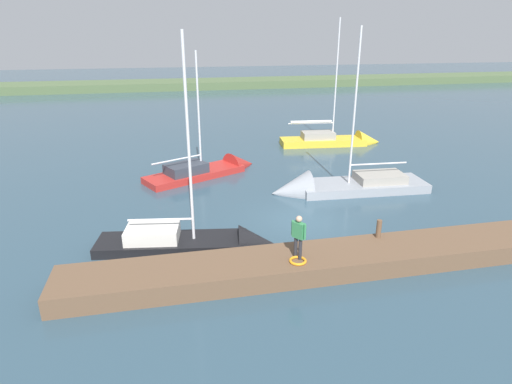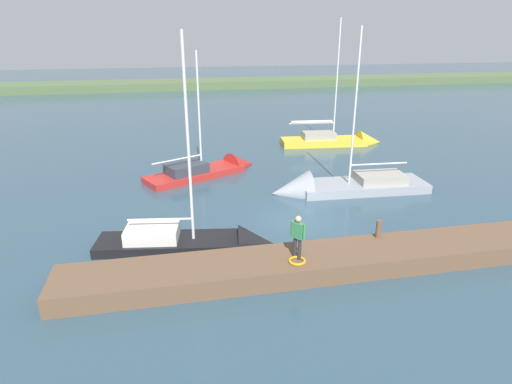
{
  "view_description": "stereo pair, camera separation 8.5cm",
  "coord_description": "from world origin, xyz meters",
  "px_view_note": "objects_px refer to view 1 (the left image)",
  "views": [
    {
      "loc": [
        6.13,
        18.28,
        8.8
      ],
      "look_at": [
        1.93,
        -1.79,
        1.05
      ],
      "focal_mm": 29.79,
      "sensor_mm": 36.0,
      "label": 1
    },
    {
      "loc": [
        6.05,
        18.3,
        8.8
      ],
      "look_at": [
        1.93,
        -1.79,
        1.05
      ],
      "focal_mm": 29.79,
      "sensor_mm": 36.0,
      "label": 2
    }
  ],
  "objects_px": {
    "sailboat_far_right": "(198,244)",
    "person_on_dock": "(298,234)",
    "mooring_post_near": "(379,229)",
    "sailboat_outer_mooring": "(213,171)",
    "sailboat_behind_pier": "(333,189)",
    "life_ring_buoy": "(298,261)",
    "sailboat_inner_slip": "(338,142)"
  },
  "relations": [
    {
      "from": "sailboat_far_right",
      "to": "person_on_dock",
      "type": "bearing_deg",
      "value": -32.84
    },
    {
      "from": "sailboat_outer_mooring",
      "to": "person_on_dock",
      "type": "distance_m",
      "value": 13.53
    },
    {
      "from": "sailboat_inner_slip",
      "to": "sailboat_outer_mooring",
      "type": "height_order",
      "value": "sailboat_inner_slip"
    },
    {
      "from": "mooring_post_near",
      "to": "sailboat_far_right",
      "type": "distance_m",
      "value": 7.72
    },
    {
      "from": "sailboat_behind_pier",
      "to": "person_on_dock",
      "type": "relative_size",
      "value": 5.86
    },
    {
      "from": "life_ring_buoy",
      "to": "person_on_dock",
      "type": "bearing_deg",
      "value": -104.85
    },
    {
      "from": "sailboat_far_right",
      "to": "sailboat_behind_pier",
      "type": "bearing_deg",
      "value": 40.87
    },
    {
      "from": "life_ring_buoy",
      "to": "sailboat_far_right",
      "type": "xyz_separation_m",
      "value": [
        3.48,
        -3.38,
        -0.67
      ]
    },
    {
      "from": "person_on_dock",
      "to": "sailboat_far_right",
      "type": "bearing_deg",
      "value": 102.66
    },
    {
      "from": "mooring_post_near",
      "to": "sailboat_outer_mooring",
      "type": "distance_m",
      "value": 13.55
    },
    {
      "from": "sailboat_far_right",
      "to": "sailboat_behind_pier",
      "type": "height_order",
      "value": "sailboat_behind_pier"
    },
    {
      "from": "sailboat_inner_slip",
      "to": "sailboat_outer_mooring",
      "type": "distance_m",
      "value": 12.35
    },
    {
      "from": "life_ring_buoy",
      "to": "sailboat_outer_mooring",
      "type": "xyz_separation_m",
      "value": [
        1.67,
        -13.59,
        -0.66
      ]
    },
    {
      "from": "sailboat_outer_mooring",
      "to": "life_ring_buoy",
      "type": "bearing_deg",
      "value": -109.77
    },
    {
      "from": "sailboat_inner_slip",
      "to": "person_on_dock",
      "type": "xyz_separation_m",
      "value": [
        9.31,
        18.85,
        1.55
      ]
    },
    {
      "from": "sailboat_far_right",
      "to": "sailboat_behind_pier",
      "type": "distance_m",
      "value": 9.83
    },
    {
      "from": "life_ring_buoy",
      "to": "person_on_dock",
      "type": "relative_size",
      "value": 0.38
    },
    {
      "from": "life_ring_buoy",
      "to": "sailboat_behind_pier",
      "type": "height_order",
      "value": "sailboat_behind_pier"
    },
    {
      "from": "sailboat_outer_mooring",
      "to": "sailboat_behind_pier",
      "type": "distance_m",
      "value": 8.15
    },
    {
      "from": "life_ring_buoy",
      "to": "sailboat_inner_slip",
      "type": "height_order",
      "value": "sailboat_inner_slip"
    },
    {
      "from": "sailboat_behind_pier",
      "to": "person_on_dock",
      "type": "height_order",
      "value": "sailboat_behind_pier"
    },
    {
      "from": "sailboat_inner_slip",
      "to": "person_on_dock",
      "type": "distance_m",
      "value": 21.08
    },
    {
      "from": "mooring_post_near",
      "to": "sailboat_behind_pier",
      "type": "bearing_deg",
      "value": -97.26
    },
    {
      "from": "life_ring_buoy",
      "to": "sailboat_inner_slip",
      "type": "relative_size",
      "value": 0.06
    },
    {
      "from": "mooring_post_near",
      "to": "sailboat_far_right",
      "type": "relative_size",
      "value": 0.08
    },
    {
      "from": "mooring_post_near",
      "to": "life_ring_buoy",
      "type": "height_order",
      "value": "mooring_post_near"
    },
    {
      "from": "mooring_post_near",
      "to": "sailboat_far_right",
      "type": "height_order",
      "value": "sailboat_far_right"
    },
    {
      "from": "sailboat_outer_mooring",
      "to": "mooring_post_near",
      "type": "bearing_deg",
      "value": -92.54
    },
    {
      "from": "sailboat_outer_mooring",
      "to": "sailboat_far_right",
      "type": "relative_size",
      "value": 0.9
    },
    {
      "from": "sailboat_inner_slip",
      "to": "sailboat_far_right",
      "type": "relative_size",
      "value": 1.1
    },
    {
      "from": "sailboat_inner_slip",
      "to": "sailboat_far_right",
      "type": "bearing_deg",
      "value": -123.98
    },
    {
      "from": "sailboat_inner_slip",
      "to": "sailboat_far_right",
      "type": "height_order",
      "value": "sailboat_inner_slip"
    }
  ]
}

